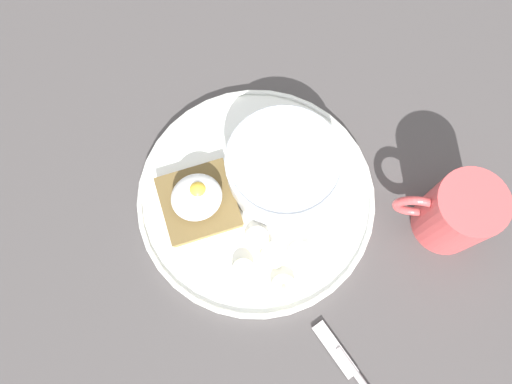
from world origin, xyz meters
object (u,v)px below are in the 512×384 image
oatmeal_bowl (284,167)px  coffee_mug (456,213)px  poached_egg (197,197)px  banana_slice_left (273,255)px  toast_slice (199,202)px  banana_slice_back (257,239)px  knife (357,375)px  banana_slice_front (283,287)px  banana_slice_inner (300,253)px  banana_slice_right (243,269)px

oatmeal_bowl → coffee_mug: size_ratio=1.35×
poached_egg → banana_slice_left: bearing=117.6°
toast_slice → banana_slice_back: size_ratio=2.49×
banana_slice_back → knife: (-3.21, 19.22, -1.25)cm
banana_slice_front → knife: bearing=103.8°
knife → banana_slice_front: bearing=-76.2°
banana_slice_front → knife: banana_slice_front is taller
poached_egg → banana_slice_front: poached_egg is taller
coffee_mug → knife: 22.14cm
banana_slice_inner → coffee_mug: coffee_mug is taller
oatmeal_bowl → knife: (3.54, 25.40, -3.36)cm
banana_slice_right → coffee_mug: (-25.12, 5.74, 3.45)cm
oatmeal_bowl → banana_slice_front: oatmeal_bowl is taller
banana_slice_left → banana_slice_right: 4.03cm
banana_slice_back → knife: bearing=99.5°
poached_egg → coffee_mug: coffee_mug is taller
poached_egg → coffee_mug: bearing=149.2°
poached_egg → banana_slice_inner: bearing=126.0°
banana_slice_left → banana_slice_inner: banana_slice_inner is taller
toast_slice → banana_slice_right: 10.02cm
toast_slice → knife: (-7.72, 26.58, -1.49)cm
oatmeal_bowl → banana_slice_inner: 10.70cm
toast_slice → oatmeal_bowl: bearing=174.0°
banana_slice_front → banana_slice_back: bearing=-88.9°
oatmeal_bowl → coffee_mug: (-15.15, 14.49, 1.31)cm
banana_slice_back → coffee_mug: bearing=159.2°
banana_slice_back → poached_egg: bearing=-58.9°
toast_slice → poached_egg: bearing=-143.9°
banana_slice_back → oatmeal_bowl: bearing=-137.5°
poached_egg → banana_slice_front: (-4.59, 14.05, -2.55)cm
banana_slice_inner → knife: bearing=88.0°
poached_egg → banana_slice_right: size_ratio=2.19×
banana_slice_inner → banana_slice_left: bearing=-22.3°
banana_slice_front → banana_slice_left: 4.01cm
poached_egg → toast_slice: bearing=36.1°
toast_slice → banana_slice_inner: (-8.25, 11.26, -0.09)cm
banana_slice_right → banana_slice_inner: (-6.96, 1.33, 0.18)cm
coffee_mug → knife: bearing=30.3°
poached_egg → banana_slice_back: (-4.46, 7.39, -2.58)cm
banana_slice_right → toast_slice: bearing=-82.6°
poached_egg → banana_slice_back: 9.01cm
coffee_mug → banana_slice_inner: bearing=-13.6°
banana_slice_inner → banana_slice_right: bearing=-10.8°
banana_slice_back → coffee_mug: 23.68cm
poached_egg → banana_slice_left: 11.66cm
toast_slice → banana_slice_left: size_ratio=2.36×
banana_slice_left → banana_slice_back: 2.82cm
banana_slice_inner → coffee_mug: 18.97cm
toast_slice → banana_slice_left: 11.38cm
oatmeal_bowl → poached_egg: oatmeal_bowl is taller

